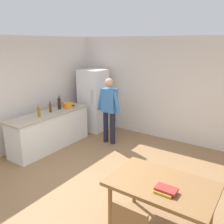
{
  "coord_description": "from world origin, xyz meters",
  "views": [
    {
      "loc": [
        2.44,
        -3.02,
        2.56
      ],
      "look_at": [
        -0.46,
        1.25,
        1.06
      ],
      "focal_mm": 38.93,
      "sensor_mm": 36.0,
      "label": 1
    }
  ],
  "objects": [
    {
      "name": "cooking_pot",
      "position": [
        -1.96,
        1.43,
        0.96
      ],
      "size": [
        0.4,
        0.28,
        0.12
      ],
      "color": "orange",
      "rests_on": "kitchen_counter"
    },
    {
      "name": "utensil_jar",
      "position": [
        -2.22,
        1.38,
        0.98
      ],
      "size": [
        0.11,
        0.11,
        0.32
      ],
      "color": "tan",
      "rests_on": "kitchen_counter"
    },
    {
      "name": "ground_plane",
      "position": [
        0.0,
        0.0,
        0.0
      ],
      "size": [
        14.0,
        14.0,
        0.0
      ],
      "primitive_type": "plane",
      "color": "#936D47"
    },
    {
      "name": "bottle_oil_amber",
      "position": [
        -1.93,
        0.44,
        1.02
      ],
      "size": [
        0.06,
        0.06,
        0.28
      ],
      "color": "#996619",
      "rests_on": "kitchen_counter"
    },
    {
      "name": "refrigerator",
      "position": [
        -1.9,
        2.4,
        0.9
      ],
      "size": [
        0.7,
        0.67,
        1.8
      ],
      "color": "white",
      "rests_on": "ground_plane"
    },
    {
      "name": "dining_table",
      "position": [
        1.4,
        -0.3,
        0.67
      ],
      "size": [
        1.4,
        0.9,
        0.75
      ],
      "color": "olive",
      "rests_on": "ground_plane"
    },
    {
      "name": "person",
      "position": [
        -0.95,
        1.85,
        0.98
      ],
      "size": [
        0.7,
        0.22,
        1.7
      ],
      "color": "#1E1E2D",
      "rests_on": "ground_plane"
    },
    {
      "name": "bottle_wine_dark",
      "position": [
        -2.03,
        1.18,
        1.05
      ],
      "size": [
        0.08,
        0.08,
        0.34
      ],
      "color": "black",
      "rests_on": "kitchen_counter"
    },
    {
      "name": "bottle_beer_brown",
      "position": [
        -2.0,
        0.85,
        1.01
      ],
      "size": [
        0.06,
        0.06,
        0.26
      ],
      "color": "#5B3314",
      "rests_on": "kitchen_counter"
    },
    {
      "name": "wall_back",
      "position": [
        0.0,
        3.0,
        1.35
      ],
      "size": [
        6.4,
        0.12,
        2.7
      ],
      "primitive_type": "cube",
      "color": "silver",
      "rests_on": "ground_plane"
    },
    {
      "name": "wall_left",
      "position": [
        -2.6,
        0.2,
        1.35
      ],
      "size": [
        0.12,
        5.6,
        2.7
      ],
      "primitive_type": "cube",
      "color": "silver",
      "rests_on": "ground_plane"
    },
    {
      "name": "kitchen_counter",
      "position": [
        -2.0,
        0.8,
        0.45
      ],
      "size": [
        0.64,
        2.2,
        0.9
      ],
      "color": "white",
      "rests_on": "ground_plane"
    },
    {
      "name": "book_stack",
      "position": [
        1.52,
        -0.48,
        0.78
      ],
      "size": [
        0.27,
        0.19,
        0.06
      ],
      "color": "gold",
      "rests_on": "dining_table"
    },
    {
      "name": "bottle_sauce_red",
      "position": [
        -2.14,
        0.97,
        1.0
      ],
      "size": [
        0.06,
        0.06,
        0.24
      ],
      "color": "#B22319",
      "rests_on": "kitchen_counter"
    }
  ]
}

